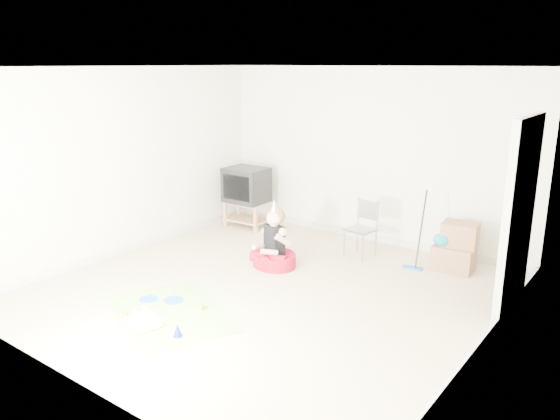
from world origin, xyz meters
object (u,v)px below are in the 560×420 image
Objects in this scene: folding_chair at (360,229)px; cardboard_boxes at (455,248)px; birthday_cake at (144,323)px; crt_tv at (246,185)px; tv_stand at (247,212)px; seated_woman at (274,252)px.

cardboard_boxes is (1.26, 0.26, -0.08)m from folding_chair.
crt_tv is at bearing 113.23° from birthday_cake.
cardboard_boxes is 1.77× the size of birthday_cake.
crt_tv is 0.82× the size of folding_chair.
cardboard_boxes is (3.46, 0.11, 0.05)m from tv_stand.
seated_woman is at bearing -38.81° from tv_stand.
crt_tv is at bearing 176.02° from folding_chair.
cardboard_boxes is 2.38m from seated_woman.
cardboard_boxes is at bearing 33.09° from seated_woman.
tv_stand is at bearing 133.38° from crt_tv.
crt_tv is 2.23m from folding_chair.
seated_woman is 2.53× the size of birthday_cake.
folding_chair is at bearing -168.18° from cardboard_boxes.
tv_stand is 2.21m from folding_chair.
seated_woman is (-1.99, -1.30, -0.11)m from cardboard_boxes.
tv_stand is 1.89m from seated_woman.
tv_stand is 1.09× the size of cardboard_boxes.
folding_chair is 3.34m from birthday_cake.
birthday_cake is (-0.75, -3.23, -0.35)m from folding_chair.
folding_chair is at bearing 54.78° from seated_woman.
folding_chair is 1.29m from cardboard_boxes.
tv_stand is 0.88× the size of folding_chair.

